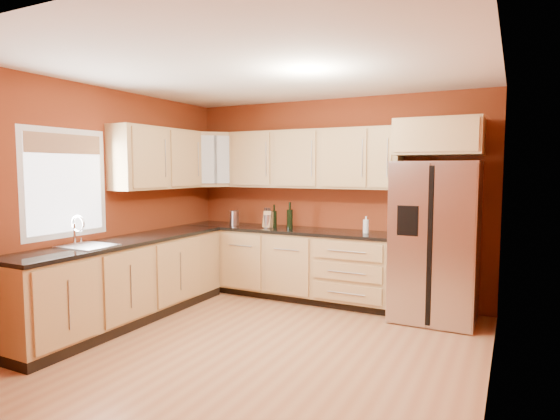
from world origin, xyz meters
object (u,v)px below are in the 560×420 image
canister_left (234,218)px  wine_bottle_a (274,216)px  refrigerator (435,241)px  knife_block (268,220)px  soap_dispenser (366,225)px

canister_left → wine_bottle_a: size_ratio=0.67×
refrigerator → canister_left: size_ratio=8.76×
knife_block → canister_left: bearing=177.0°
wine_bottle_a → soap_dispenser: 1.25m
soap_dispenser → refrigerator: bearing=-6.3°
refrigerator → soap_dispenser: bearing=173.7°
refrigerator → knife_block: size_ratio=8.20×
canister_left → wine_bottle_a: wine_bottle_a is taller
canister_left → knife_block: 0.55m
refrigerator → wine_bottle_a: 2.09m
refrigerator → knife_block: 2.13m
canister_left → wine_bottle_a: bearing=3.6°
wine_bottle_a → knife_block: size_ratio=1.40×
canister_left → knife_block: size_ratio=0.94×
wine_bottle_a → soap_dispenser: wine_bottle_a is taller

